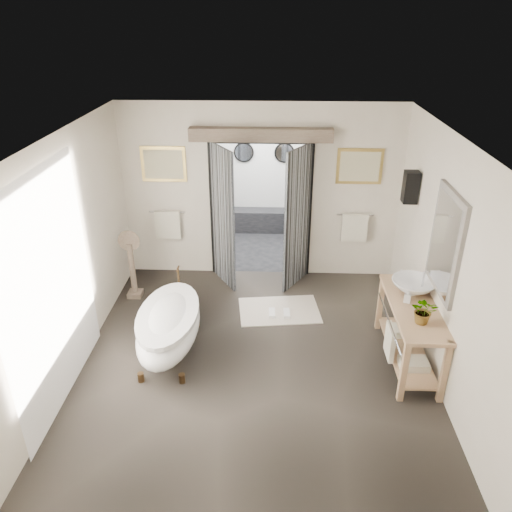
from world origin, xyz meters
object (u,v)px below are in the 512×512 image
clawfoot_tub (169,326)px  vanity (408,329)px  basin (413,287)px  rug (279,310)px

clawfoot_tub → vanity: size_ratio=1.09×
basin → clawfoot_tub: bearing=163.4°
clawfoot_tub → vanity: (3.08, -0.08, 0.09)m
rug → basin: 2.11m
vanity → clawfoot_tub: bearing=178.5°
vanity → rug: size_ratio=1.33×
clawfoot_tub → basin: 3.20m
clawfoot_tub → vanity: 3.08m
rug → clawfoot_tub: bearing=-143.8°
clawfoot_tub → vanity: bearing=-1.5°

